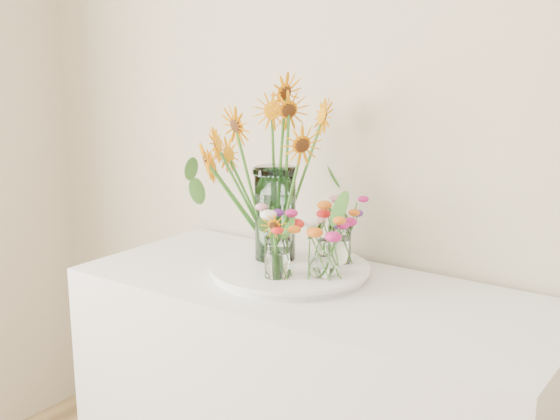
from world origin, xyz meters
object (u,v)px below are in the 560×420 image
(small_vase_c, at_px, (339,244))
(tray, at_px, (290,271))
(small_vase_a, at_px, (277,258))
(small_vase_b, at_px, (323,258))
(mason_jar, at_px, (275,214))

(small_vase_c, bearing_deg, tray, -131.28)
(small_vase_a, bearing_deg, tray, 105.82)
(small_vase_a, distance_m, small_vase_b, 0.13)
(mason_jar, bearing_deg, small_vase_c, 23.17)
(tray, bearing_deg, small_vase_b, -10.75)
(small_vase_b, relative_size, small_vase_c, 0.95)
(mason_jar, xyz_separation_m, small_vase_a, (0.11, -0.14, -0.08))
(small_vase_c, bearing_deg, mason_jar, -156.83)
(small_vase_a, bearing_deg, mason_jar, 127.80)
(tray, distance_m, small_vase_a, 0.13)
(mason_jar, bearing_deg, small_vase_a, -52.20)
(small_vase_b, bearing_deg, small_vase_a, -141.64)
(small_vase_a, bearing_deg, small_vase_c, 72.00)
(small_vase_b, height_order, small_vase_c, small_vase_c)
(mason_jar, relative_size, small_vase_c, 2.39)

